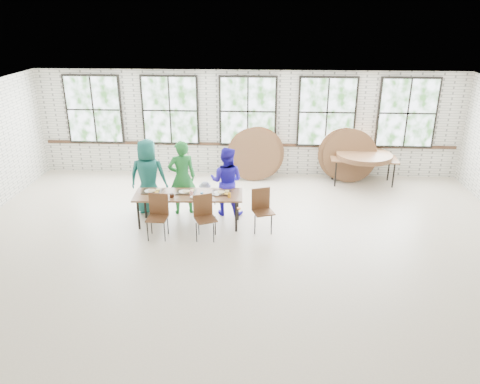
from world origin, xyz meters
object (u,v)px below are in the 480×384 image
object	(u,v)px
chair_near_right	(204,213)
storage_table	(364,160)
dining_table	(189,196)
chair_near_left	(158,212)

from	to	relation	value
chair_near_right	storage_table	size ratio (longest dim) A/B	0.52
dining_table	storage_table	bearing A→B (deg)	30.30
storage_table	chair_near_right	bearing A→B (deg)	-136.35
dining_table	storage_table	size ratio (longest dim) A/B	1.33
dining_table	chair_near_left	distance (m)	0.82
dining_table	chair_near_left	size ratio (longest dim) A/B	2.57
dining_table	chair_near_right	world-z (taller)	chair_near_right
dining_table	chair_near_right	distance (m)	0.73
chair_near_left	chair_near_right	size ratio (longest dim) A/B	1.00
chair_near_right	storage_table	world-z (taller)	chair_near_right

